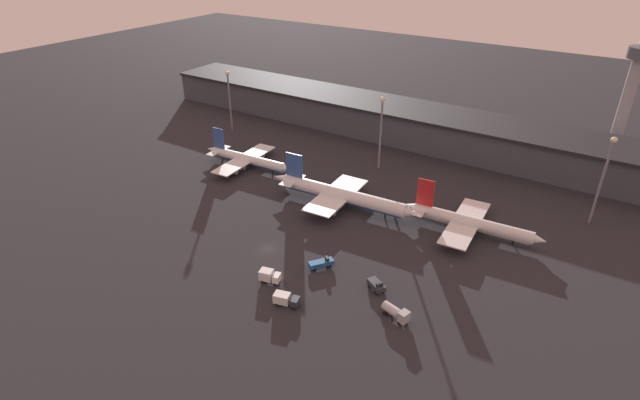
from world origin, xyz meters
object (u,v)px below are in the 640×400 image
object	(u,v)px
airplane_2	(469,223)
service_vehicle_4	(376,285)
service_vehicle_2	(396,312)
airplane_0	(247,159)
service_vehicle_0	(321,263)
airplane_1	(341,195)
control_tower	(631,88)
service_vehicle_3	(286,299)
service_vehicle_1	(269,276)

from	to	relation	value
airplane_2	service_vehicle_4	distance (m)	38.72
service_vehicle_2	airplane_0	bearing A→B (deg)	165.96
service_vehicle_0	service_vehicle_2	xyz separation A→B (m)	(24.26, -6.98, 0.48)
airplane_0	service_vehicle_0	world-z (taller)	airplane_0
airplane_2	service_vehicle_2	xyz separation A→B (m)	(-2.02, -43.96, -1.43)
airplane_0	airplane_2	world-z (taller)	airplane_2
airplane_1	service_vehicle_4	bearing A→B (deg)	-50.75
service_vehicle_2	control_tower	xyz separation A→B (m)	(29.89, 133.86, 22.71)
airplane_0	service_vehicle_3	bearing A→B (deg)	-46.73
airplane_1	service_vehicle_0	size ratio (longest dim) A/B	7.67
airplane_0	service_vehicle_4	size ratio (longest dim) A/B	6.69
service_vehicle_0	control_tower	world-z (taller)	control_tower
airplane_1	service_vehicle_4	world-z (taller)	airplane_1
airplane_1	service_vehicle_3	xyz separation A→B (m)	(13.13, -46.89, -2.16)
service_vehicle_4	control_tower	world-z (taller)	control_tower
airplane_2	service_vehicle_1	bearing A→B (deg)	-128.13
service_vehicle_2	service_vehicle_1	bearing A→B (deg)	-156.51
airplane_0	service_vehicle_2	distance (m)	91.23
airplane_2	service_vehicle_2	world-z (taller)	airplane_2
service_vehicle_2	airplane_2	bearing A→B (deg)	101.89
airplane_1	airplane_2	distance (m)	39.10
service_vehicle_3	service_vehicle_2	bearing A→B (deg)	6.87
service_vehicle_3	service_vehicle_4	world-z (taller)	service_vehicle_3
service_vehicle_0	service_vehicle_1	xyz separation A→B (m)	(-7.52, -12.00, 0.52)
service_vehicle_4	airplane_1	bearing A→B (deg)	162.35
service_vehicle_2	service_vehicle_4	bearing A→B (deg)	155.56
service_vehicle_1	service_vehicle_4	size ratio (longest dim) A/B	1.00
service_vehicle_0	control_tower	bearing A→B (deg)	12.55
service_vehicle_1	control_tower	size ratio (longest dim) A/B	0.13
airplane_0	airplane_2	distance (m)	82.14
service_vehicle_1	control_tower	xyz separation A→B (m)	(61.66, 138.88, 22.68)
service_vehicle_0	service_vehicle_1	world-z (taller)	service_vehicle_1
airplane_0	service_vehicle_0	distance (m)	66.83
service_vehicle_1	service_vehicle_4	distance (m)	26.27
service_vehicle_4	control_tower	xyz separation A→B (m)	(38.14, 127.19, 23.17)
airplane_1	service_vehicle_3	size ratio (longest dim) A/B	7.87
service_vehicle_4	control_tower	distance (m)	134.79
airplane_2	service_vehicle_3	world-z (taller)	airplane_2
airplane_0	control_tower	bearing A→B (deg)	35.84
control_tower	airplane_0	bearing A→B (deg)	-140.64
service_vehicle_0	service_vehicle_2	bearing A→B (deg)	-70.39
service_vehicle_1	service_vehicle_2	bearing A→B (deg)	-5.63
control_tower	service_vehicle_1	bearing A→B (deg)	-113.94
airplane_1	control_tower	distance (m)	119.08
service_vehicle_1	service_vehicle_0	bearing A→B (deg)	43.32
airplane_0	service_vehicle_3	size ratio (longest dim) A/B	5.85
service_vehicle_1	service_vehicle_2	xyz separation A→B (m)	(31.77, 5.02, -0.04)
airplane_1	airplane_2	world-z (taller)	airplane_1
airplane_1	service_vehicle_1	xyz separation A→B (m)	(4.71, -42.20, -2.02)
airplane_1	service_vehicle_0	world-z (taller)	airplane_1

